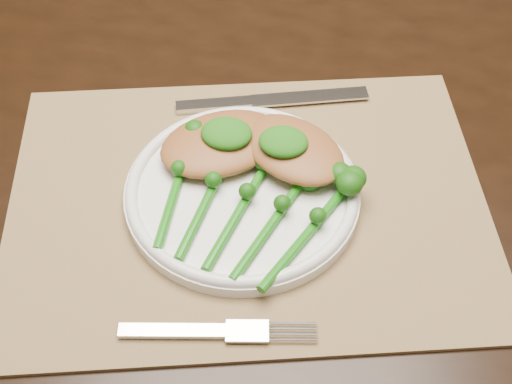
% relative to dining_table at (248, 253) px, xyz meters
% --- Properties ---
extents(floor, '(4.00, 4.00, 0.00)m').
position_rel_dining_table_xyz_m(floor, '(0.04, 0.11, -0.38)').
color(floor, brown).
rests_on(floor, ground).
extents(dining_table, '(1.64, 0.97, 0.75)m').
position_rel_dining_table_xyz_m(dining_table, '(0.00, 0.00, 0.00)').
color(dining_table, black).
rests_on(dining_table, ground).
extents(placemat, '(0.56, 0.46, 0.00)m').
position_rel_dining_table_xyz_m(placemat, '(0.04, -0.20, 0.38)').
color(placemat, olive).
rests_on(placemat, dining_table).
extents(dinner_plate, '(0.24, 0.24, 0.02)m').
position_rel_dining_table_xyz_m(dinner_plate, '(0.03, -0.19, 0.39)').
color(dinner_plate, white).
rests_on(dinner_plate, placemat).
extents(knife, '(0.22, 0.08, 0.01)m').
position_rel_dining_table_xyz_m(knife, '(0.02, -0.05, 0.38)').
color(knife, silver).
rests_on(knife, placemat).
extents(fork, '(0.18, 0.05, 0.01)m').
position_rel_dining_table_xyz_m(fork, '(0.05, -0.35, 0.38)').
color(fork, silver).
rests_on(fork, placemat).
extents(chicken_fillet_left, '(0.16, 0.15, 0.03)m').
position_rel_dining_table_xyz_m(chicken_fillet_left, '(0.00, -0.15, 0.40)').
color(chicken_fillet_left, '#94592B').
rests_on(chicken_fillet_left, dinner_plate).
extents(chicken_fillet_right, '(0.15, 0.14, 0.02)m').
position_rel_dining_table_xyz_m(chicken_fillet_right, '(0.08, -0.15, 0.41)').
color(chicken_fillet_right, '#94592B').
rests_on(chicken_fillet_right, dinner_plate).
extents(pesto_dollop_left, '(0.05, 0.05, 0.02)m').
position_rel_dining_table_xyz_m(pesto_dollop_left, '(0.01, -0.15, 0.42)').
color(pesto_dollop_left, '#114A0A').
rests_on(pesto_dollop_left, chicken_fillet_left).
extents(pesto_dollop_right, '(0.05, 0.04, 0.02)m').
position_rel_dining_table_xyz_m(pesto_dollop_right, '(0.07, -0.15, 0.42)').
color(pesto_dollop_right, '#114A0A').
rests_on(pesto_dollop_right, chicken_fillet_right).
extents(broccolini_bundle, '(0.21, 0.22, 0.04)m').
position_rel_dining_table_xyz_m(broccolini_bundle, '(0.03, -0.23, 0.40)').
color(broccolini_bundle, '#13620C').
rests_on(broccolini_bundle, dinner_plate).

